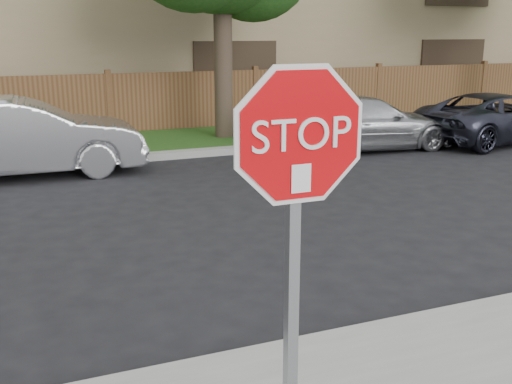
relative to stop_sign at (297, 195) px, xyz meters
name	(u,v)px	position (x,y,z in m)	size (l,w,h in m)	color
ground	(312,343)	(0.89, 1.48, -1.83)	(90.00, 90.00, 0.00)	black
far_curb	(135,158)	(0.89, 9.63, -1.75)	(70.00, 0.30, 0.15)	gray
grass_strip	(122,145)	(0.89, 11.28, -1.77)	(70.00, 3.00, 0.12)	#1E4714
fence	(110,105)	(0.89, 12.88, -1.03)	(70.00, 0.12, 1.60)	#53331D
apartment_building	(78,3)	(0.89, 18.48, 1.70)	(35.20, 9.20, 7.20)	#93855B
stop_sign	(297,195)	(0.00, 0.00, 0.00)	(1.01, 0.13, 2.55)	gray
sedan_left	(22,138)	(-1.28, 9.08, -1.10)	(1.55, 4.44, 1.46)	silver
sedan_right	(364,123)	(6.02, 8.98, -1.22)	(1.72, 4.23, 1.23)	#9EA0A5
sedan_far_right	(497,118)	(9.57, 8.61, -1.23)	(1.98, 4.30, 1.19)	#2D2F3C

